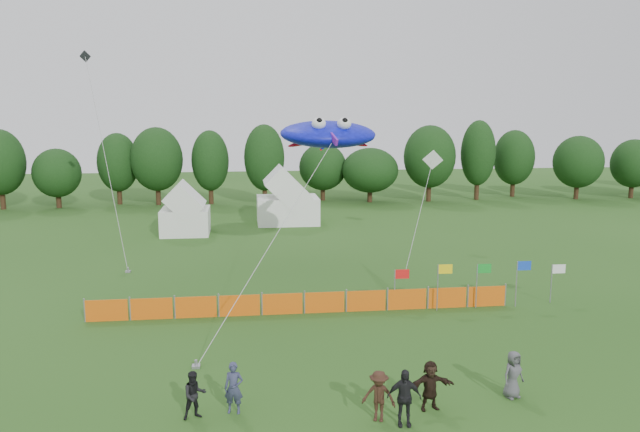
{
  "coord_description": "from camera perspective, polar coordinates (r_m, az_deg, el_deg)",
  "views": [
    {
      "loc": [
        -3.07,
        -18.98,
        9.46
      ],
      "look_at": [
        0.0,
        6.0,
        5.2
      ],
      "focal_mm": 35.0,
      "sensor_mm": 36.0,
      "label": 1
    }
  ],
  "objects": [
    {
      "name": "spectator_f",
      "position": [
        20.89,
        10.05,
        -15.01
      ],
      "size": [
        1.55,
        0.64,
        1.62
      ],
      "primitive_type": "imported",
      "rotation": [
        0.0,
        0.0,
        0.11
      ],
      "color": "black",
      "rests_on": "ground"
    },
    {
      "name": "spectator_d",
      "position": [
        19.8,
        7.69,
        -16.12
      ],
      "size": [
        1.09,
        0.56,
        1.78
      ],
      "primitive_type": "imported",
      "rotation": [
        0.0,
        0.0,
        -0.12
      ],
      "color": "black",
      "rests_on": "ground"
    },
    {
      "name": "flag_row",
      "position": [
        31.26,
        14.36,
        -5.56
      ],
      "size": [
        8.73,
        0.59,
        2.27
      ],
      "color": "gray",
      "rests_on": "ground"
    },
    {
      "name": "ground",
      "position": [
        21.43,
        2.04,
        -16.6
      ],
      "size": [
        160.0,
        160.0,
        0.0
      ],
      "primitive_type": "plane",
      "color": "#234C16",
      "rests_on": "ground"
    },
    {
      "name": "spectator_b",
      "position": [
        20.45,
        -11.4,
        -15.75
      ],
      "size": [
        0.88,
        0.78,
        1.53
      ],
      "primitive_type": "imported",
      "rotation": [
        0.0,
        0.0,
        0.31
      ],
      "color": "black",
      "rests_on": "ground"
    },
    {
      "name": "spectator_e",
      "position": [
        22.32,
        17.23,
        -13.67
      ],
      "size": [
        0.91,
        0.75,
        1.61
      ],
      "primitive_type": "imported",
      "rotation": [
        0.0,
        0.0,
        0.35
      ],
      "color": "#4B4B50",
      "rests_on": "ground"
    },
    {
      "name": "stingray_kite",
      "position": [
        36.46,
        0.74,
        7.48
      ],
      "size": [
        10.23,
        21.05,
        9.16
      ],
      "color": "#1018EF",
      "rests_on": "ground"
    },
    {
      "name": "small_kite_dark",
      "position": [
        43.54,
        -19.32,
        6.57
      ],
      "size": [
        4.54,
        9.98,
        13.66
      ],
      "color": "black",
      "rests_on": "ground"
    },
    {
      "name": "barrier_fence",
      "position": [
        29.68,
        -1.52,
        -7.97
      ],
      "size": [
        19.9,
        0.06,
        1.0
      ],
      "color": "#DE590C",
      "rests_on": "ground"
    },
    {
      "name": "tent_right",
      "position": [
        52.94,
        -2.99,
        1.34
      ],
      "size": [
        5.22,
        4.18,
        3.68
      ],
      "color": "white",
      "rests_on": "ground"
    },
    {
      "name": "spectator_c",
      "position": [
        20.0,
        5.39,
        -16.07
      ],
      "size": [
        1.2,
        0.96,
        1.62
      ],
      "primitive_type": "imported",
      "rotation": [
        0.0,
        0.0,
        -0.4
      ],
      "color": "#341E14",
      "rests_on": "ground"
    },
    {
      "name": "small_kite_white",
      "position": [
        43.17,
        9.78,
        3.05
      ],
      "size": [
        5.22,
        9.54,
        6.73
      ],
      "color": "white",
      "rests_on": "ground"
    },
    {
      "name": "treeline",
      "position": [
        64.3,
        -2.82,
        4.89
      ],
      "size": [
        104.57,
        8.78,
        8.36
      ],
      "color": "#382314",
      "rests_on": "ground"
    },
    {
      "name": "tent_left",
      "position": [
        49.32,
        -12.21,
        0.27
      ],
      "size": [
        3.7,
        3.7,
        3.27
      ],
      "color": "white",
      "rests_on": "ground"
    },
    {
      "name": "spectator_a",
      "position": [
        20.55,
        -7.89,
        -15.31
      ],
      "size": [
        0.67,
        0.51,
        1.67
      ],
      "primitive_type": "imported",
      "rotation": [
        0.0,
        0.0,
        -0.2
      ],
      "color": "#313452",
      "rests_on": "ground"
    }
  ]
}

